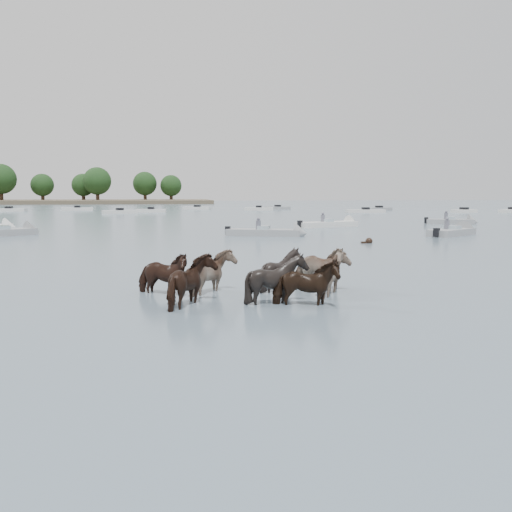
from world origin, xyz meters
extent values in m
plane|color=slate|center=(0.00, 0.00, 0.00)|extent=(400.00, 400.00, 0.00)
imported|color=black|center=(-3.99, 1.91, 0.52)|extent=(2.07, 1.68, 1.59)
imported|color=#8A745D|center=(-2.42, 1.89, 0.52)|extent=(1.67, 1.85, 1.59)
imported|color=black|center=(-0.26, 2.09, 0.53)|extent=(1.59, 1.45, 1.60)
imported|color=#896F5D|center=(1.02, 2.28, 0.56)|extent=(2.04, 2.02, 1.66)
imported|color=black|center=(-3.14, 0.12, 0.56)|extent=(1.51, 1.73, 1.66)
imported|color=black|center=(-0.82, 0.11, 0.56)|extent=(2.00, 1.95, 1.67)
imported|color=black|center=(-0.13, -0.40, 0.50)|extent=(1.96, 1.19, 1.54)
imported|color=#8A6E5E|center=(1.21, 1.02, 0.50)|extent=(1.42, 1.62, 1.54)
sphere|color=black|center=(8.52, 16.95, 0.12)|extent=(0.44, 0.44, 0.44)
cube|color=black|center=(8.27, 16.95, 0.02)|extent=(0.50, 0.22, 0.18)
cube|color=gray|center=(-15.35, 26.86, 0.20)|extent=(4.62, 4.07, 0.55)
cone|color=gray|center=(-13.53, 28.26, 0.20)|extent=(1.69, 1.82, 1.60)
cube|color=#99ADB7|center=(-15.35, 26.86, 0.55)|extent=(1.32, 1.38, 0.35)
cube|color=gray|center=(3.21, 23.76, 0.20)|extent=(5.55, 3.33, 0.55)
cone|color=gray|center=(5.71, 22.84, 0.20)|extent=(1.39, 1.81, 1.60)
cube|color=#99ADB7|center=(3.21, 23.76, 0.55)|extent=(1.14, 1.33, 0.35)
cube|color=black|center=(0.71, 24.67, 0.35)|extent=(0.45, 0.45, 0.60)
cylinder|color=#595966|center=(2.81, 23.76, 0.75)|extent=(0.36, 0.36, 0.70)
sphere|color=#595966|center=(2.81, 23.76, 1.20)|extent=(0.24, 0.24, 0.24)
cube|color=silver|center=(10.71, 32.77, 0.20)|extent=(6.02, 3.35, 0.55)
cone|color=silver|center=(13.47, 33.68, 0.20)|extent=(1.36, 1.80, 1.60)
cube|color=#99ADB7|center=(10.71, 32.77, 0.55)|extent=(1.11, 1.31, 0.35)
cube|color=black|center=(7.95, 31.85, 0.35)|extent=(0.44, 0.44, 0.60)
cylinder|color=#595966|center=(10.31, 32.77, 0.75)|extent=(0.36, 0.36, 0.70)
sphere|color=#595966|center=(10.31, 32.77, 1.20)|extent=(0.24, 0.24, 0.24)
cube|color=gray|center=(16.67, 21.66, 0.20)|extent=(4.78, 4.06, 0.55)
cone|color=gray|center=(18.59, 23.04, 0.20)|extent=(1.66, 1.82, 1.60)
cube|color=#99ADB7|center=(16.67, 21.66, 0.55)|extent=(1.30, 1.38, 0.35)
cube|color=black|center=(14.74, 20.28, 0.35)|extent=(0.49, 0.49, 0.60)
cylinder|color=#595966|center=(16.27, 21.66, 0.75)|extent=(0.36, 0.36, 0.70)
sphere|color=#595966|center=(16.27, 21.66, 1.20)|extent=(0.24, 0.24, 0.24)
cube|color=gray|center=(24.15, 35.30, 0.20)|extent=(4.78, 2.90, 0.55)
cone|color=gray|center=(26.29, 34.61, 0.20)|extent=(1.35, 1.80, 1.60)
cube|color=#99ADB7|center=(24.15, 35.30, 0.55)|extent=(1.10, 1.31, 0.35)
cube|color=black|center=(22.00, 35.98, 0.35)|extent=(0.44, 0.44, 0.60)
cylinder|color=#595966|center=(23.75, 35.30, 0.75)|extent=(0.36, 0.36, 0.70)
sphere|color=#595966|center=(23.75, 35.30, 1.20)|extent=(0.24, 0.24, 0.24)
cone|color=silver|center=(-16.50, 33.49, 0.20)|extent=(1.02, 1.66, 1.60)
cube|color=silver|center=(-29.00, 80.87, 0.22)|extent=(5.62, 2.13, 0.60)
cube|color=black|center=(-29.00, 80.87, 0.60)|extent=(1.11, 1.11, 0.50)
cube|color=silver|center=(-18.63, 84.13, 0.22)|extent=(5.41, 2.37, 0.60)
cube|color=black|center=(-18.63, 84.13, 0.60)|extent=(1.16, 1.16, 0.50)
cube|color=silver|center=(-10.21, 68.08, 0.22)|extent=(5.18, 2.89, 0.60)
cube|color=black|center=(-10.21, 68.08, 0.60)|extent=(1.25, 1.25, 0.50)
cube|color=silver|center=(-5.76, 72.71, 0.22)|extent=(4.69, 1.86, 0.60)
cube|color=black|center=(-5.76, 72.71, 0.60)|extent=(1.08, 1.08, 0.50)
cube|color=silver|center=(2.32, 85.65, 0.22)|extent=(5.20, 3.45, 0.60)
cube|color=black|center=(2.32, 85.65, 0.60)|extent=(1.32, 1.32, 0.50)
cube|color=silver|center=(12.71, 79.54, 0.22)|extent=(5.19, 2.29, 0.60)
cube|color=black|center=(12.71, 79.54, 0.60)|extent=(1.15, 1.15, 0.50)
cube|color=gray|center=(17.21, 84.73, 0.22)|extent=(4.74, 2.09, 0.60)
cube|color=black|center=(17.21, 84.73, 0.60)|extent=(1.12, 1.12, 0.50)
cube|color=silver|center=(27.01, 65.46, 0.22)|extent=(6.01, 1.65, 0.60)
cube|color=black|center=(27.01, 65.46, 0.60)|extent=(1.03, 1.03, 0.50)
cube|color=gray|center=(33.34, 75.49, 0.22)|extent=(5.02, 2.90, 0.60)
cube|color=black|center=(33.34, 75.49, 0.60)|extent=(1.26, 1.26, 0.50)
cube|color=silver|center=(41.98, 62.82, 0.22)|extent=(4.27, 2.31, 0.60)
cube|color=black|center=(41.98, 62.82, 0.60)|extent=(1.19, 1.19, 0.50)
cube|color=silver|center=(50.13, 62.63, 0.22)|extent=(5.47, 3.47, 0.60)
cylinder|color=#382619|center=(-49.22, 150.95, 1.93)|extent=(1.00, 1.00, 3.87)
sphere|color=black|center=(-49.22, 150.95, 6.99)|extent=(8.60, 8.60, 8.60)
cylinder|color=#382619|center=(-38.88, 155.13, 1.49)|extent=(1.00, 1.00, 2.97)
sphere|color=black|center=(-38.88, 155.13, 5.37)|extent=(6.61, 6.61, 6.61)
cylinder|color=#382619|center=(-27.02, 153.30, 1.49)|extent=(1.00, 1.00, 2.98)
sphere|color=black|center=(-27.02, 153.30, 5.38)|extent=(6.63, 6.63, 6.63)
cylinder|color=#382619|center=(-22.52, 149.35, 1.79)|extent=(1.00, 1.00, 3.58)
sphere|color=black|center=(-22.52, 149.35, 6.46)|extent=(7.95, 7.95, 7.95)
cylinder|color=#382619|center=(-9.23, 157.25, 1.63)|extent=(1.00, 1.00, 3.26)
sphere|color=black|center=(-9.23, 157.25, 5.89)|extent=(7.25, 7.25, 7.25)
cylinder|color=#382619|center=(-1.31, 155.47, 1.46)|extent=(1.00, 1.00, 2.91)
sphere|color=black|center=(-1.31, 155.47, 5.26)|extent=(6.48, 6.48, 6.48)
camera|label=1|loc=(-3.93, -14.57, 3.08)|focal=38.09mm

